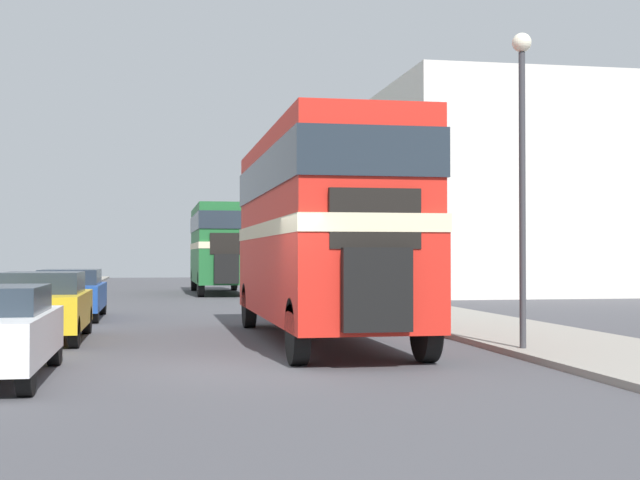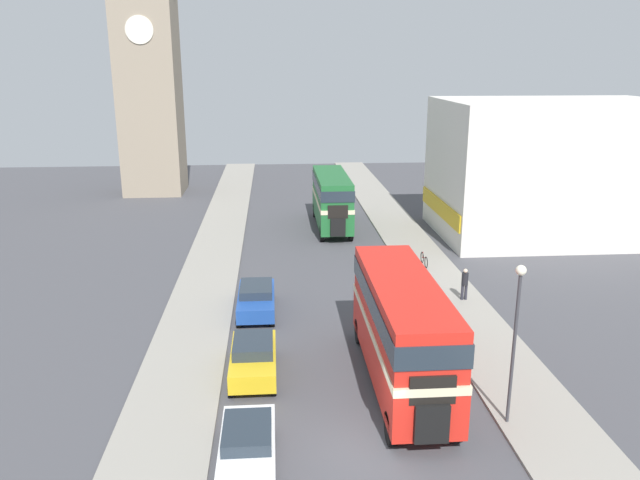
% 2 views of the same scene
% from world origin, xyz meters
% --- Properties ---
extents(ground_plane, '(120.00, 120.00, 0.00)m').
position_xyz_m(ground_plane, '(0.00, 0.00, 0.00)').
color(ground_plane, '#47474C').
extents(sidewalk_right, '(3.50, 120.00, 0.12)m').
position_xyz_m(sidewalk_right, '(6.75, 0.00, 0.06)').
color(sidewalk_right, gray).
rests_on(sidewalk_right, ground_plane).
extents(sidewalk_left, '(3.50, 120.00, 0.12)m').
position_xyz_m(sidewalk_left, '(-6.75, 0.00, 0.06)').
color(sidewalk_left, gray).
rests_on(sidewalk_left, ground_plane).
extents(double_decker_bus, '(2.54, 10.00, 4.35)m').
position_xyz_m(double_decker_bus, '(2.13, 4.31, 2.60)').
color(double_decker_bus, red).
rests_on(double_decker_bus, ground_plane).
extents(bus_distant, '(2.39, 9.36, 4.17)m').
position_xyz_m(bus_distant, '(1.68, 28.71, 2.49)').
color(bus_distant, '#1E602D').
rests_on(bus_distant, ground_plane).
extents(car_parked_near, '(1.75, 4.21, 1.38)m').
position_xyz_m(car_parked_near, '(-3.76, -0.60, 0.73)').
color(car_parked_near, white).
rests_on(car_parked_near, ground_plane).
extents(car_parked_mid, '(1.84, 4.25, 1.48)m').
position_xyz_m(car_parked_mid, '(-3.74, 5.53, 0.77)').
color(car_parked_mid, gold).
rests_on(car_parked_mid, ground_plane).
extents(car_parked_far, '(1.85, 4.56, 1.43)m').
position_xyz_m(car_parked_far, '(-3.77, 12.21, 0.75)').
color(car_parked_far, '#1E479E').
rests_on(car_parked_far, ground_plane).
extents(pedestrian_walking, '(0.35, 0.35, 1.74)m').
position_xyz_m(pedestrian_walking, '(7.32, 12.80, 1.10)').
color(pedestrian_walking, '#282833').
rests_on(pedestrian_walking, sidewalk_right).
extents(bicycle_on_pavement, '(0.05, 1.76, 0.78)m').
position_xyz_m(bicycle_on_pavement, '(6.56, 18.73, 0.48)').
color(bicycle_on_pavement, black).
rests_on(bicycle_on_pavement, sidewalk_right).
extents(street_lamp, '(0.36, 0.36, 5.86)m').
position_xyz_m(street_lamp, '(5.36, 1.13, 3.96)').
color(street_lamp, '#38383D').
rests_on(street_lamp, sidewalk_right).
extents(church_tower, '(5.74, 5.74, 30.90)m').
position_xyz_m(church_tower, '(-14.25, 43.69, 15.82)').
color(church_tower, gray).
rests_on(church_tower, ground_plane).
extents(shop_building_block, '(16.23, 10.67, 9.83)m').
position_xyz_m(shop_building_block, '(17.45, 25.72, 4.91)').
color(shop_building_block, silver).
rests_on(shop_building_block, ground_plane).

